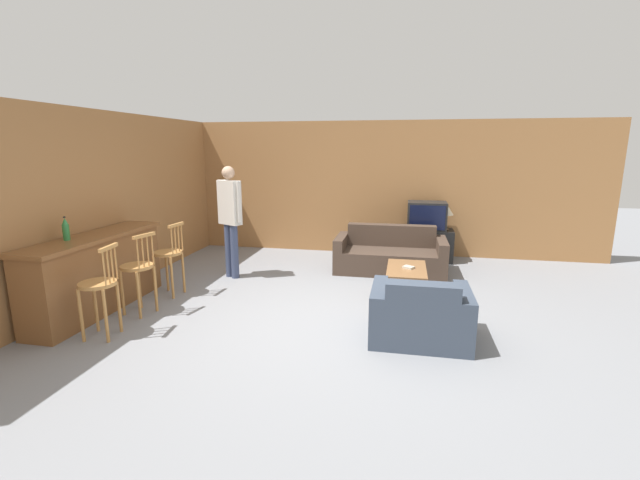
% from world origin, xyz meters
% --- Properties ---
extents(ground_plane, '(24.00, 24.00, 0.00)m').
position_xyz_m(ground_plane, '(0.00, 0.00, 0.00)').
color(ground_plane, gray).
extents(wall_back, '(9.40, 0.08, 2.60)m').
position_xyz_m(wall_back, '(0.00, 3.74, 1.30)').
color(wall_back, '#9E6B3D').
rests_on(wall_back, ground_plane).
extents(wall_left, '(0.08, 8.74, 2.60)m').
position_xyz_m(wall_left, '(-3.25, 1.37, 1.30)').
color(wall_left, '#9E6B3D').
rests_on(wall_left, ground_plane).
extents(bar_counter, '(0.55, 2.17, 1.00)m').
position_xyz_m(bar_counter, '(-2.92, -0.13, 0.50)').
color(bar_counter, brown).
rests_on(bar_counter, ground_plane).
extents(bar_chair_near, '(0.44, 0.44, 1.05)m').
position_xyz_m(bar_chair_near, '(-2.32, -0.84, 0.55)').
color(bar_chair_near, '#B77F42').
rests_on(bar_chair_near, ground_plane).
extents(bar_chair_mid, '(0.47, 0.47, 1.05)m').
position_xyz_m(bar_chair_mid, '(-2.32, -0.13, 0.55)').
color(bar_chair_mid, '#B77F42').
rests_on(bar_chair_mid, ground_plane).
extents(bar_chair_far, '(0.43, 0.43, 1.05)m').
position_xyz_m(bar_chair_far, '(-2.32, 0.60, 0.55)').
color(bar_chair_far, '#B77F42').
rests_on(bar_chair_far, ground_plane).
extents(couch_far, '(1.85, 0.89, 0.76)m').
position_xyz_m(couch_far, '(0.74, 2.47, 0.27)').
color(couch_far, '#423328').
rests_on(couch_far, ground_plane).
extents(armchair_near, '(1.07, 0.85, 0.74)m').
position_xyz_m(armchair_near, '(1.16, -0.23, 0.27)').
color(armchair_near, '#384251').
rests_on(armchair_near, ground_plane).
extents(coffee_table, '(0.54, 0.94, 0.44)m').
position_xyz_m(coffee_table, '(1.01, 1.14, 0.36)').
color(coffee_table, brown).
rests_on(coffee_table, ground_plane).
extents(tv_unit, '(0.99, 0.53, 0.59)m').
position_xyz_m(tv_unit, '(1.36, 3.33, 0.30)').
color(tv_unit, black).
rests_on(tv_unit, ground_plane).
extents(tv, '(0.70, 0.51, 0.52)m').
position_xyz_m(tv, '(1.36, 3.33, 0.85)').
color(tv, black).
rests_on(tv, tv_unit).
extents(bottle, '(0.08, 0.08, 0.29)m').
position_xyz_m(bottle, '(-3.01, -0.44, 1.13)').
color(bottle, '#2D7F3D').
rests_on(bottle, bar_counter).
extents(book_on_table, '(0.18, 0.17, 0.03)m').
position_xyz_m(book_on_table, '(1.04, 1.13, 0.45)').
color(book_on_table, '#B7AD99').
rests_on(book_on_table, coffee_table).
extents(table_lamp, '(0.30, 0.30, 0.52)m').
position_xyz_m(table_lamp, '(1.69, 3.33, 0.98)').
color(table_lamp, brown).
rests_on(table_lamp, tv_unit).
extents(person_by_window, '(0.47, 0.33, 1.80)m').
position_xyz_m(person_by_window, '(-1.79, 1.59, 1.04)').
color(person_by_window, '#384260').
rests_on(person_by_window, ground_plane).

